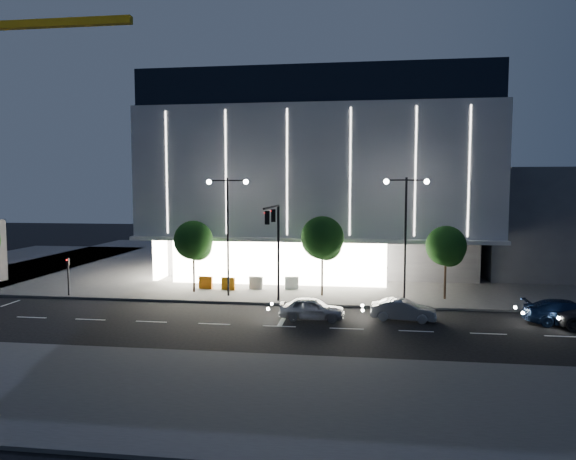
% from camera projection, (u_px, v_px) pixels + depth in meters
% --- Properties ---
extents(ground, '(160.00, 160.00, 0.00)m').
position_uv_depth(ground, '(251.00, 319.00, 32.37)').
color(ground, black).
rests_on(ground, ground).
extents(sidewalk_museum, '(70.00, 40.00, 0.15)m').
position_uv_depth(sidewalk_museum, '(342.00, 264.00, 55.42)').
color(sidewalk_museum, '#474747').
rests_on(sidewalk_museum, ground).
extents(sidewalk_near, '(70.00, 10.00, 0.15)m').
position_uv_depth(sidewalk_near, '(316.00, 400.00, 19.86)').
color(sidewalk_near, '#474747').
rests_on(sidewalk_near, ground).
extents(museum, '(30.00, 25.80, 18.00)m').
position_uv_depth(museum, '(322.00, 178.00, 53.26)').
color(museum, '#4C4C51').
rests_on(museum, ground).
extents(annex_building, '(16.00, 20.00, 10.00)m').
position_uv_depth(annex_building, '(549.00, 220.00, 52.27)').
color(annex_building, '#4C4C51').
rests_on(annex_building, ground).
extents(traffic_mast, '(0.33, 5.89, 7.07)m').
position_uv_depth(traffic_mast, '(275.00, 235.00, 35.13)').
color(traffic_mast, black).
rests_on(traffic_mast, ground).
extents(street_lamp_west, '(3.16, 0.36, 9.00)m').
position_uv_depth(street_lamp_west, '(228.00, 219.00, 38.20)').
color(street_lamp_west, black).
rests_on(street_lamp_west, ground).
extents(street_lamp_east, '(3.16, 0.36, 9.00)m').
position_uv_depth(street_lamp_east, '(406.00, 220.00, 36.50)').
color(street_lamp_east, black).
rests_on(street_lamp_east, ground).
extents(ped_signal_far, '(0.22, 0.24, 3.00)m').
position_uv_depth(ped_signal_far, '(68.00, 273.00, 38.62)').
color(ped_signal_far, black).
rests_on(ped_signal_far, ground).
extents(tree_left, '(3.02, 3.02, 5.72)m').
position_uv_depth(tree_left, '(194.00, 242.00, 39.76)').
color(tree_left, black).
rests_on(tree_left, ground).
extents(tree_mid, '(3.25, 3.25, 6.15)m').
position_uv_depth(tree_mid, '(323.00, 240.00, 38.43)').
color(tree_mid, black).
rests_on(tree_mid, ground).
extents(tree_right, '(2.91, 2.91, 5.51)m').
position_uv_depth(tree_right, '(446.00, 248.00, 37.29)').
color(tree_right, black).
rests_on(tree_right, ground).
extents(car_lead, '(4.15, 1.77, 1.40)m').
position_uv_depth(car_lead, '(312.00, 308.00, 32.18)').
color(car_lead, '#B5B8BE').
rests_on(car_lead, ground).
extents(car_second, '(4.13, 1.86, 1.32)m').
position_uv_depth(car_second, '(403.00, 310.00, 31.94)').
color(car_second, '#ADB1B5').
rests_on(car_second, ground).
extents(car_third, '(5.15, 2.23, 1.48)m').
position_uv_depth(car_third, '(568.00, 313.00, 30.94)').
color(car_third, '#122245').
rests_on(car_third, ground).
extents(barrier_a, '(1.12, 0.37, 1.00)m').
position_uv_depth(barrier_a, '(206.00, 283.00, 41.25)').
color(barrier_a, orange).
rests_on(barrier_a, sidewalk_museum).
extents(barrier_b, '(1.12, 0.37, 1.00)m').
position_uv_depth(barrier_b, '(256.00, 283.00, 41.14)').
color(barrier_b, '#BABABA').
rests_on(barrier_b, sidewalk_museum).
extents(barrier_c, '(1.13, 0.47, 1.00)m').
position_uv_depth(barrier_c, '(228.00, 284.00, 40.79)').
color(barrier_c, orange).
rests_on(barrier_c, sidewalk_museum).
extents(barrier_d, '(1.13, 0.43, 1.00)m').
position_uv_depth(barrier_d, '(292.00, 283.00, 41.11)').
color(barrier_d, white).
rests_on(barrier_d, sidewalk_museum).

